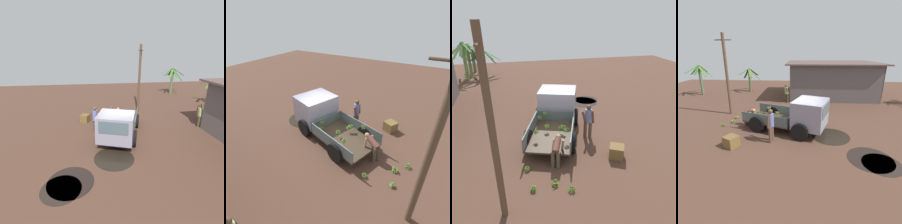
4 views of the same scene
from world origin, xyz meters
The scene contains 13 objects.
ground centered at (0.00, 0.00, 0.00)m, with size 36.00×36.00×0.00m, color #513528.
mud_patch_0 centered at (3.22, -2.68, 0.00)m, with size 1.95×1.95×0.01m, color black.
mud_patch_1 centered at (3.57, -3.03, 0.00)m, with size 1.62×1.62×0.01m, color black.
mud_patch_2 centered at (1.83, -0.66, 0.00)m, with size 2.04×2.04×0.01m, color black.
cargo_truck centered at (0.27, -0.25, 1.04)m, with size 5.01×3.32×1.93m.
utility_pole centered at (-4.99, 2.47, 2.82)m, with size 1.11×0.19×5.52m.
person_foreground_visitor centered at (-1.29, -1.46, 0.97)m, with size 0.39×0.66×1.74m.
person_worker_loading centered at (-2.98, 0.43, 0.71)m, with size 0.82×0.67×1.16m.
banana_bunch_on_ground_0 centered at (-3.13, 1.64, 0.10)m, with size 0.23×0.24×0.18m.
banana_bunch_on_ground_1 centered at (-4.23, 1.52, 0.10)m, with size 0.22×0.23×0.19m.
banana_bunch_on_ground_2 centered at (-4.55, 0.23, 0.11)m, with size 0.27×0.27×0.20m.
banana_bunch_on_ground_3 centered at (-4.14, 0.74, 0.11)m, with size 0.24×0.24×0.21m.
wooden_crate_0 centered at (-3.12, -2.12, 0.27)m, with size 0.59×0.59×0.55m, color brown.
Camera 2 is at (-4.66, 6.39, 5.85)m, focal length 28.00 mm.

